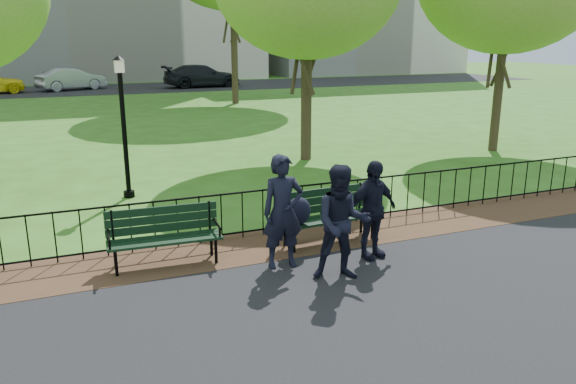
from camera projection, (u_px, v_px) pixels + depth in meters
name	position (u px, v px, depth m)	size (l,w,h in m)	color
ground	(341.00, 269.00, 9.01)	(120.00, 120.00, 0.00)	#305B17
dirt_strip	(303.00, 239.00, 10.34)	(60.00, 1.60, 0.01)	#392417
far_street	(113.00, 89.00, 40.16)	(70.00, 9.00, 0.01)	black
iron_fence	(293.00, 206.00, 10.66)	(24.06, 0.06, 1.00)	black
park_bench_main	(314.00, 210.00, 9.87)	(1.88, 0.68, 1.05)	black
park_bench_left_a	(164.00, 230.00, 9.09)	(1.84, 0.66, 1.03)	black
lamppost	(123.00, 122.00, 12.62)	(0.29, 0.29, 3.22)	black
person_left	(283.00, 212.00, 8.89)	(0.67, 0.44, 1.84)	black
person_mid	(342.00, 223.00, 8.45)	(0.87, 0.45, 1.78)	black
person_right	(372.00, 210.00, 9.28)	(0.98, 0.40, 1.67)	black
sedan_silver	(71.00, 79.00, 39.01)	(1.60, 4.59, 1.51)	#94969B
sedan_dark	(202.00, 76.00, 41.35)	(2.28, 5.61, 1.63)	black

